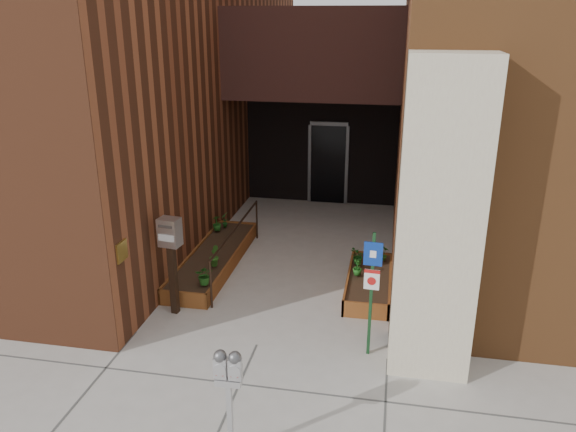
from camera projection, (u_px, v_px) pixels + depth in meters
The scene contains 15 objects.
ground at pixel (257, 345), 8.68m from camera, with size 80.00×80.00×0.00m, color #9E9991.
architecture at pixel (315, 8), 13.40m from camera, with size 20.00×14.60×10.00m.
planter_left at pixel (214, 259), 11.41m from camera, with size 0.90×3.60×0.30m.
planter_right at pixel (369, 283), 10.38m from camera, with size 0.80×2.20×0.30m.
handrail at pixel (236, 234), 11.06m from camera, with size 0.04×3.34×0.90m.
parking_meter at pixel (228, 376), 6.15m from camera, with size 0.31×0.15×1.40m.
sign_post at pixel (372, 282), 8.05m from camera, with size 0.27×0.07×1.95m.
payment_dropbox at pixel (171, 246), 9.22m from camera, with size 0.37×0.30×1.72m.
shrub_left_a at pixel (205, 275), 9.92m from camera, with size 0.32×0.32×0.36m, color #1F5418.
shrub_left_b at pixel (214, 256), 10.67m from camera, with size 0.21×0.21×0.39m, color #2A5F1B.
shrub_left_c at pixel (217, 223), 12.42m from camera, with size 0.19×0.19×0.35m, color #1C5518.
shrub_left_d at pixel (225, 220), 12.62m from camera, with size 0.19×0.19×0.35m, color #19581A.
shrub_right_a at pixel (357, 267), 10.29m from camera, with size 0.17×0.17×0.30m, color #1D601B.
shrub_right_b at pixel (385, 253), 10.90m from camera, with size 0.16×0.16×0.31m, color #255618.
shrub_right_c at pixel (358, 256), 10.74m from camera, with size 0.28×0.28×0.31m, color #19591C.
Camera 1 is at (1.89, -7.27, 4.81)m, focal length 35.00 mm.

